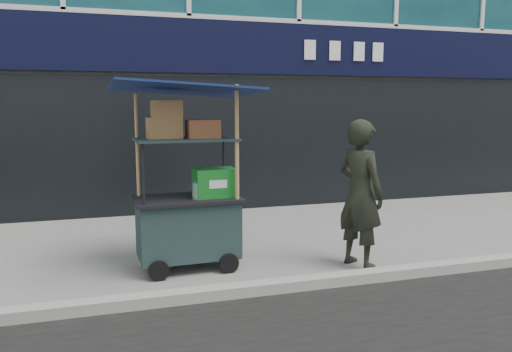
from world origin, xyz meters
name	(u,v)px	position (x,y,z in m)	size (l,w,h in m)	color
ground	(254,287)	(0.00, 0.00, 0.00)	(80.00, 80.00, 0.00)	slate
curb	(260,288)	(0.00, -0.20, 0.06)	(80.00, 0.18, 0.12)	#999A91
vendor_cart	(189,204)	(-0.55, 0.84, 0.76)	(1.66, 1.20, 2.18)	#192B2B
vendor_man	(360,194)	(1.39, 0.32, 0.87)	(0.64, 0.42, 1.75)	black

